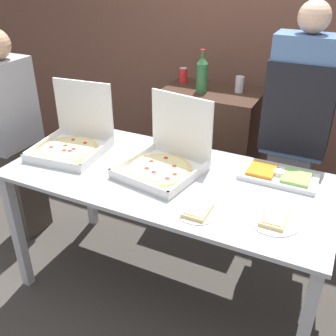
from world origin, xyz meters
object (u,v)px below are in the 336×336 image
object	(u,v)px
veggie_tray	(278,176)
soda_can_silver	(239,84)
pizza_box_far_left	(73,140)
soda_bottle	(202,74)
soda_can_colored	(183,75)
person_server_vest	(295,130)
paper_plate_front_left	(198,211)
paper_plate_front_center	(274,219)
person_guest_plaid	(14,137)
pizza_box_near_left	(165,159)

from	to	relation	value
veggie_tray	soda_can_silver	bearing A→B (deg)	121.56
pizza_box_far_left	soda_can_silver	size ratio (longest dim) A/B	3.91
veggie_tray	soda_bottle	distance (m)	1.10
soda_can_colored	person_server_vest	size ratio (longest dim) A/B	0.07
soda_bottle	paper_plate_front_left	bearing A→B (deg)	-68.74
pizza_box_far_left	veggie_tray	distance (m)	1.33
soda_bottle	soda_can_colored	size ratio (longest dim) A/B	2.60
pizza_box_far_left	paper_plate_front_center	world-z (taller)	pizza_box_far_left
pizza_box_far_left	paper_plate_front_center	distance (m)	1.40
soda_can_colored	person_guest_plaid	xyz separation A→B (m)	(-0.94, -1.00, -0.33)
paper_plate_front_center	person_guest_plaid	size ratio (longest dim) A/B	0.16
person_guest_plaid	pizza_box_far_left	bearing A→B (deg)	83.78
soda_can_colored	veggie_tray	bearing A→B (deg)	-40.86
pizza_box_far_left	soda_can_silver	bearing A→B (deg)	46.39
person_guest_plaid	soda_bottle	bearing A→B (deg)	126.28
soda_bottle	person_server_vest	distance (m)	0.84
pizza_box_far_left	person_guest_plaid	bearing A→B (deg)	167.85
pizza_box_near_left	veggie_tray	xyz separation A→B (m)	(0.64, 0.19, -0.05)
person_server_vest	pizza_box_far_left	bearing A→B (deg)	27.28
soda_can_silver	soda_can_colored	xyz separation A→B (m)	(-0.49, 0.03, 0.00)
pizza_box_near_left	person_server_vest	distance (m)	0.91
veggie_tray	soda_can_silver	xyz separation A→B (m)	(-0.51, 0.83, 0.25)
person_guest_plaid	paper_plate_front_left	bearing A→B (deg)	77.14
pizza_box_near_left	soda_can_colored	size ratio (longest dim) A/B	4.13
soda_bottle	person_guest_plaid	size ratio (longest dim) A/B	0.20
pizza_box_far_left	person_server_vest	world-z (taller)	person_server_vest
soda_can_silver	person_guest_plaid	bearing A→B (deg)	-145.76
pizza_box_near_left	person_guest_plaid	world-z (taller)	person_guest_plaid
pizza_box_far_left	paper_plate_front_center	size ratio (longest dim) A/B	1.87
soda_can_colored	person_guest_plaid	distance (m)	1.41
pizza_box_far_left	veggie_tray	bearing A→B (deg)	3.19
pizza_box_near_left	soda_can_colored	world-z (taller)	pizza_box_near_left
veggie_tray	person_server_vest	xyz separation A→B (m)	(-0.00, 0.46, 0.11)
pizza_box_near_left	soda_can_colored	bearing A→B (deg)	118.14
person_guest_plaid	person_server_vest	bearing A→B (deg)	107.42
paper_plate_front_center	person_server_vest	size ratio (longest dim) A/B	0.14
paper_plate_front_left	soda_can_colored	world-z (taller)	soda_can_colored
paper_plate_front_left	person_server_vest	bearing A→B (deg)	73.43
soda_bottle	person_guest_plaid	distance (m)	1.50
soda_can_colored	person_server_vest	distance (m)	1.08
paper_plate_front_center	veggie_tray	world-z (taller)	veggie_tray
paper_plate_front_center	veggie_tray	xyz separation A→B (m)	(-0.07, 0.42, 0.01)
soda_can_silver	veggie_tray	bearing A→B (deg)	-58.44
veggie_tray	soda_bottle	world-z (taller)	soda_bottle
soda_can_silver	person_server_vest	distance (m)	0.64
soda_can_colored	person_server_vest	bearing A→B (deg)	-21.89
pizza_box_far_left	soda_bottle	distance (m)	1.10
person_guest_plaid	soda_can_silver	bearing A→B (deg)	124.24
paper_plate_front_left	veggie_tray	size ratio (longest dim) A/B	0.50
paper_plate_front_center	pizza_box_far_left	bearing A→B (deg)	171.43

